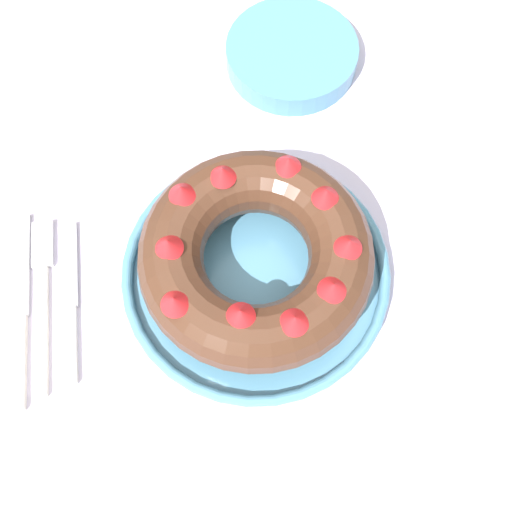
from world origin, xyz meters
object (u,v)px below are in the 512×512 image
(serving_dish, at_px, (256,272))
(fork, at_px, (43,291))
(cake_knife, at_px, (69,311))
(bundt_cake, at_px, (256,256))
(serving_knife, at_px, (19,321))
(side_bowl, at_px, (292,55))

(serving_dish, distance_m, fork, 0.24)
(cake_knife, bearing_deg, bundt_cake, 9.52)
(serving_knife, xyz_separation_m, side_bowl, (0.35, 0.31, 0.01))
(serving_knife, bearing_deg, side_bowl, 43.41)
(fork, xyz_separation_m, side_bowl, (0.32, 0.28, 0.01))
(bundt_cake, bearing_deg, serving_knife, -176.02)
(serving_dish, bearing_deg, serving_knife, -176.01)
(bundt_cake, relative_size, serving_knife, 1.09)
(serving_dish, relative_size, side_bowl, 1.73)
(bundt_cake, distance_m, serving_knife, 0.27)
(bundt_cake, height_order, serving_knife, bundt_cake)
(bundt_cake, bearing_deg, serving_dish, 131.67)
(fork, bearing_deg, bundt_cake, -8.26)
(fork, bearing_deg, cake_knife, -48.27)
(serving_dish, distance_m, cake_knife, 0.21)
(cake_knife, bearing_deg, serving_dish, 9.54)
(serving_knife, xyz_separation_m, cake_knife, (0.05, 0.00, 0.00))
(serving_dish, relative_size, cake_knife, 1.58)
(side_bowl, bearing_deg, serving_dish, -106.31)
(fork, relative_size, serving_knife, 0.90)
(serving_dish, xyz_separation_m, cake_knife, (-0.21, -0.01, -0.01))
(bundt_cake, xyz_separation_m, side_bowl, (0.09, 0.29, -0.04))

